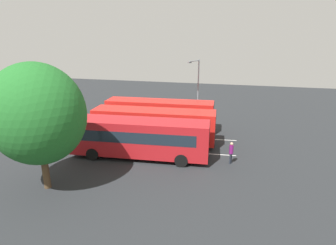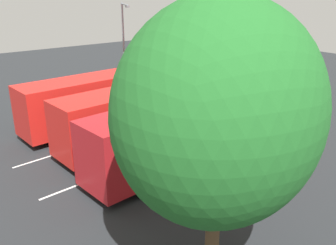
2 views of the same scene
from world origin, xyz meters
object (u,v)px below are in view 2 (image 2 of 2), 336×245
bus_center_left (152,110)px  bus_center_right (110,96)px  bus_far_left (189,128)px  pedestrian (271,109)px  street_lamp (124,46)px  depot_tree (218,114)px

bus_center_left → bus_center_right: 3.90m
bus_far_left → pedestrian: bus_far_left is taller
street_lamp → bus_far_left: bearing=5.2°
depot_tree → bus_far_left: bearing=54.4°
bus_far_left → street_lamp: size_ratio=1.59×
bus_center_right → depot_tree: bearing=-110.0°
street_lamp → bus_center_right: bearing=-22.3°
bus_center_left → street_lamp: bearing=65.0°
bus_center_left → pedestrian: bearing=-25.2°
pedestrian → depot_tree: bearing=57.8°
bus_center_right → street_lamp: bearing=43.4°
depot_tree → bus_center_left: bearing=64.4°
street_lamp → depot_tree: size_ratio=0.88×
bus_far_left → bus_center_left: 3.44m
bus_center_left → pedestrian: size_ratio=6.40×
bus_center_right → street_lamp: 5.54m
bus_center_right → pedestrian: (7.71, -6.68, -0.71)m
bus_far_left → bus_center_right: same height
bus_far_left → street_lamp: bearing=69.6°
bus_center_left → street_lamp: 8.38m
bus_center_right → street_lamp: (3.42, 3.62, 2.43)m
bus_far_left → bus_center_right: size_ratio=1.00×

